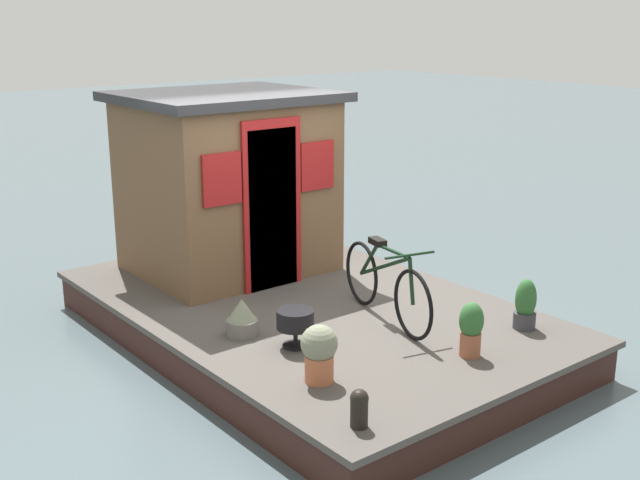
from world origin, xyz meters
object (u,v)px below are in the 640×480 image
Objects in this scene: bicycle at (386,284)px; mooring_bollard at (359,407)px; potted_plant_fern at (525,306)px; charcoal_grill at (295,321)px; houseboat_cabin at (228,182)px; potted_plant_basil at (242,318)px; potted_plant_rosemary at (471,328)px; potted_plant_geranium at (319,351)px.

bicycle reaches higher than mooring_bollard.
potted_plant_fern is 1.41× the size of charcoal_grill.
houseboat_cabin reaches higher than potted_plant_basil.
bicycle is at bearing -173.12° from houseboat_cabin.
charcoal_grill is (1.09, 1.05, -0.01)m from potted_plant_rosemary.
potted_plant_rosemary is (-1.06, 0.00, -0.11)m from bicycle.
potted_plant_rosemary is at bearing 179.84° from bicycle.
bicycle is at bearing 42.26° from potted_plant_fern.
potted_plant_geranium is 1.19m from potted_plant_basil.
potted_plant_basil is at bearing 23.28° from charcoal_grill.
potted_plant_geranium is at bearing 177.62° from potted_plant_basil.
houseboat_cabin is 3.22m from potted_plant_geranium.
houseboat_cabin is 7.66× the size of mooring_bollard.
potted_plant_fern is 2.46m from mooring_bollard.
houseboat_cabin is 1.37× the size of bicycle.
potted_plant_geranium is (-2.95, 1.04, -0.75)m from houseboat_cabin.
charcoal_grill is 1.50m from mooring_bollard.
bicycle is 1.07m from potted_plant_rosemary.
bicycle is at bearing -0.16° from potted_plant_rosemary.
houseboat_cabin reaches higher than bicycle.
potted_plant_fern is 1.39× the size of potted_plant_basil.
potted_plant_fern is at bearing -137.74° from bicycle.
potted_plant_geranium reaches higher than mooring_bollard.
potted_plant_basil is at bearing -2.38° from potted_plant_geranium.
bicycle is 1.30m from potted_plant_fern.
houseboat_cabin is 2.41m from bicycle.
potted_plant_geranium is at bearing 72.47° from potted_plant_rosemary.
potted_plant_rosemary is 1.51m from charcoal_grill.
bicycle is at bearing -113.00° from potted_plant_basil.
mooring_bollard is (-0.74, 0.23, -0.11)m from potted_plant_geranium.
houseboat_cabin is at bearing -19.00° from mooring_bollard.
houseboat_cabin is 4.57× the size of potted_plant_fern.
mooring_bollard is at bearing 161.00° from houseboat_cabin.
bicycle is 1.39m from potted_plant_basil.
potted_plant_geranium is 1.37× the size of potted_plant_basil.
potted_plant_rosemary is at bearing -175.33° from houseboat_cabin.
potted_plant_rosemary is (-3.36, -0.27, -0.76)m from houseboat_cabin.
potted_plant_geranium is at bearing 81.88° from potted_plant_fern.
potted_plant_geranium is 0.72m from charcoal_grill.
potted_plant_rosemary is at bearing -107.53° from potted_plant_geranium.
houseboat_cabin is 4.00m from mooring_bollard.
charcoal_grill is (-0.51, -0.22, 0.08)m from potted_plant_basil.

